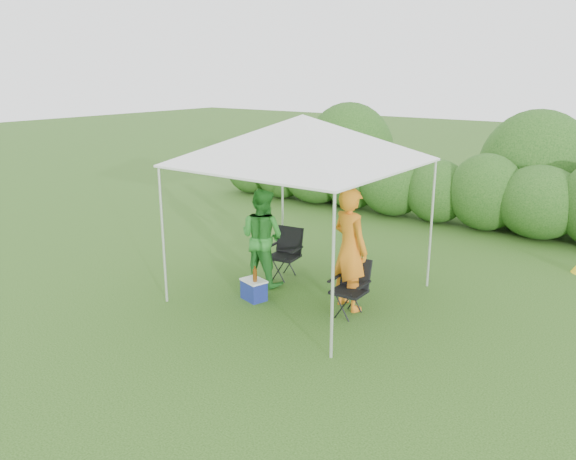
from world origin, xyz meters
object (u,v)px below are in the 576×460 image
Objects in this scene: man at (350,249)px; cooler at (254,290)px; chair_right at (352,283)px; canopy at (302,139)px; chair_left at (286,249)px; woman at (262,237)px.

man reaches higher than cooler.
man reaches higher than chair_right.
cooler is (-0.46, -0.64, -2.30)m from canopy.
chair_left is (-0.66, 0.49, -1.97)m from canopy.
canopy is 6.87× the size of cooler.
woman is at bearing -112.47° from chair_left.
chair_right is at bearing 171.00° from woman.
chair_left reaches higher than cooler.
chair_left is at bearing 143.67° from canopy.
man is 4.08× the size of cooler.
chair_left is at bearing -107.79° from woman.
chair_right is at bearing -29.83° from chair_left.
chair_left is at bearing 116.19° from cooler.
chair_right is 0.45× the size of man.
chair_left is 1.91× the size of cooler.
man is 1.66m from cooler.
man is 1.14× the size of woman.
chair_right is 0.51× the size of woman.
canopy is 2.14m from chair_left.
cooler is (-1.34, -0.62, -0.76)m from man.
woman is (-1.82, 0.19, 0.34)m from chair_right.
canopy is 2.43m from cooler.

